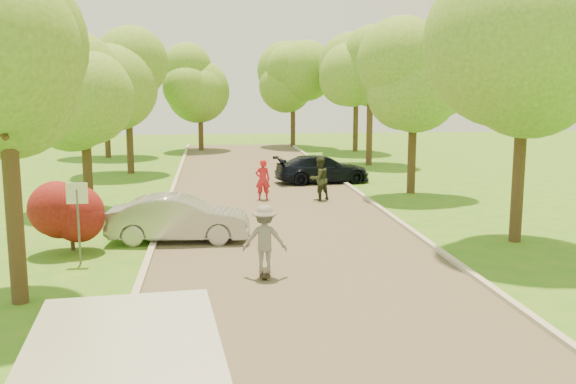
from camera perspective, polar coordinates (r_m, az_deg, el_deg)
name	(u,v)px	position (r m, az deg, el deg)	size (l,w,h in m)	color
ground	(322,306)	(14.00, 3.07, -10.06)	(100.00, 100.00, 0.00)	#31761C
road	(281,226)	(21.62, -0.60, -3.01)	(8.00, 60.00, 0.01)	#4C4438
curb_left	(159,227)	(21.56, -11.37, -3.09)	(0.18, 60.00, 0.12)	#B2AD9E
curb_right	(398,221)	(22.41, 9.76, -2.56)	(0.18, 60.00, 0.12)	#B2AD9E
street_sign	(78,206)	(17.62, -18.20, -1.19)	(0.55, 0.06, 2.17)	#59595E
red_shrub	(71,213)	(19.25, -18.73, -1.76)	(1.70, 1.70, 1.95)	#382619
tree_l_mida	(14,61)	(14.55, -23.20, 10.68)	(4.71, 4.60, 7.39)	#382619
tree_l_midb	(88,88)	(25.39, -17.32, 8.83)	(4.30, 4.20, 6.62)	#382619
tree_l_far	(131,70)	(35.23, -13.77, 10.48)	(4.92, 4.80, 7.79)	#382619
tree_r_mida	(533,55)	(20.29, 20.93, 11.29)	(5.13, 5.00, 7.95)	#382619
tree_r_midb	(419,81)	(28.42, 11.53, 9.68)	(4.51, 4.40, 7.01)	#382619
tree_r_far	(375,65)	(38.22, 7.71, 11.11)	(5.33, 5.20, 8.34)	#382619
tree_bg_a	(108,75)	(43.48, -15.69, 9.95)	(5.12, 5.00, 7.72)	#382619
tree_bg_b	(360,73)	(46.21, 6.38, 10.47)	(5.12, 5.00, 7.95)	#382619
tree_bg_c	(203,81)	(46.99, -7.59, 9.79)	(4.92, 4.80, 7.33)	#382619
tree_bg_d	(296,77)	(49.43, 0.71, 10.19)	(5.12, 5.00, 7.72)	#382619
silver_sedan	(179,218)	(19.67, -9.64, -2.33)	(1.48, 4.25, 1.40)	#A2A1A6
dark_sedan	(322,169)	(31.13, 3.07, 2.05)	(1.87, 4.61, 1.34)	black
longboard	(265,273)	(15.97, -2.07, -7.21)	(0.33, 0.89, 0.10)	black
skateboarder	(265,239)	(15.75, -2.09, -4.21)	(1.09, 0.63, 1.69)	slate
person_striped	(263,180)	(26.38, -2.26, 1.10)	(0.62, 0.40, 1.69)	red
person_olive	(319,179)	(26.27, 2.80, 1.18)	(0.87, 0.68, 1.80)	#272F1C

